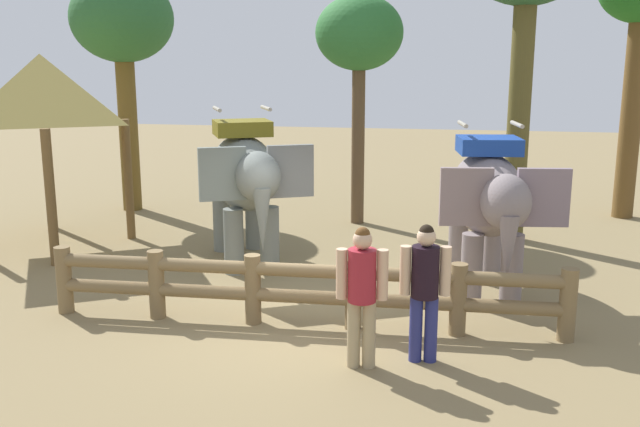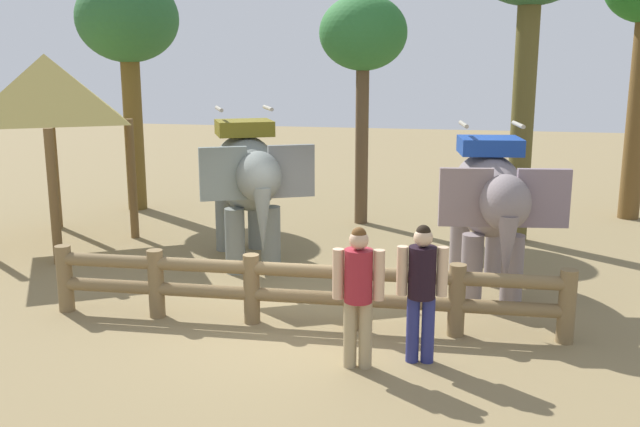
# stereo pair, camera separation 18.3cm
# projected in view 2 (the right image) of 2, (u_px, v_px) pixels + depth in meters

# --- Properties ---
(ground_plane) EXTENTS (60.00, 60.00, 0.00)m
(ground_plane) POSITION_uv_depth(u_px,v_px,m) (302.00, 324.00, 10.53)
(ground_plane) COLOR olive
(log_fence) EXTENTS (7.70, 0.50, 1.05)m
(log_fence) POSITION_uv_depth(u_px,v_px,m) (301.00, 287.00, 10.35)
(log_fence) COLOR brown
(log_fence) RESTS_ON ground
(elephant_near_left) EXTENTS (2.70, 3.50, 2.98)m
(elephant_near_left) POSITION_uv_depth(u_px,v_px,m) (247.00, 177.00, 13.34)
(elephant_near_left) COLOR slate
(elephant_near_left) RESTS_ON ground
(elephant_center) EXTENTS (1.89, 3.36, 2.84)m
(elephant_center) POSITION_uv_depth(u_px,v_px,m) (489.00, 200.00, 11.59)
(elephant_center) COLOR gray
(elephant_center) RESTS_ON ground
(tourist_woman_in_black) EXTENTS (0.64, 0.39, 1.83)m
(tourist_woman_in_black) POSITION_uv_depth(u_px,v_px,m) (422.00, 284.00, 9.01)
(tourist_woman_in_black) COLOR navy
(tourist_woman_in_black) RESTS_ON ground
(tourist_man_in_blue) EXTENTS (0.65, 0.39, 1.84)m
(tourist_man_in_blue) POSITION_uv_depth(u_px,v_px,m) (358.00, 288.00, 8.85)
(tourist_man_in_blue) COLOR tan
(tourist_man_in_blue) RESTS_ON ground
(thatched_shelter) EXTENTS (3.64, 3.64, 3.95)m
(thatched_shelter) POSITION_uv_depth(u_px,v_px,m) (47.00, 90.00, 14.38)
(thatched_shelter) COLOR brown
(thatched_shelter) RESTS_ON ground
(tree_far_left) EXTENTS (2.00, 2.00, 5.28)m
(tree_far_left) POSITION_uv_depth(u_px,v_px,m) (363.00, 38.00, 16.07)
(tree_far_left) COLOR brown
(tree_far_left) RESTS_ON ground
(tree_back_center) EXTENTS (2.53, 2.53, 5.89)m
(tree_back_center) POSITION_uv_depth(u_px,v_px,m) (128.00, 26.00, 17.58)
(tree_back_center) COLOR brown
(tree_back_center) RESTS_ON ground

